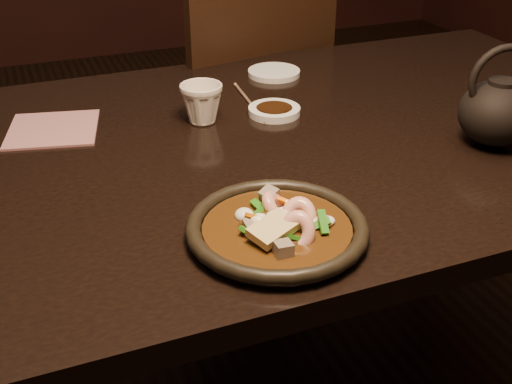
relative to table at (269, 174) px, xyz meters
name	(u,v)px	position (x,y,z in m)	size (l,w,h in m)	color
table	(269,174)	(0.00, 0.00, 0.00)	(1.60, 0.90, 0.75)	black
chair	(239,125)	(0.16, 0.58, -0.17)	(0.52, 0.52, 0.93)	black
plate	(277,229)	(-0.12, -0.31, 0.09)	(0.25, 0.25, 0.03)	black
stirfry	(279,225)	(-0.11, -0.31, 0.09)	(0.13, 0.15, 0.06)	#391F0A
soy_dish	(274,111)	(0.05, 0.09, 0.08)	(0.10, 0.10, 0.01)	white
saucer_right	(274,73)	(0.14, 0.30, 0.08)	(0.12, 0.12, 0.01)	white
tea_cup	(202,102)	(-0.09, 0.11, 0.12)	(0.08, 0.08, 0.08)	silver
chopsticks	(249,102)	(0.03, 0.16, 0.08)	(0.02, 0.22, 0.01)	tan
napkin	(53,129)	(-0.36, 0.17, 0.08)	(0.16, 0.16, 0.00)	#985D5E
teapot	(498,109)	(0.35, -0.18, 0.14)	(0.16, 0.13, 0.18)	black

